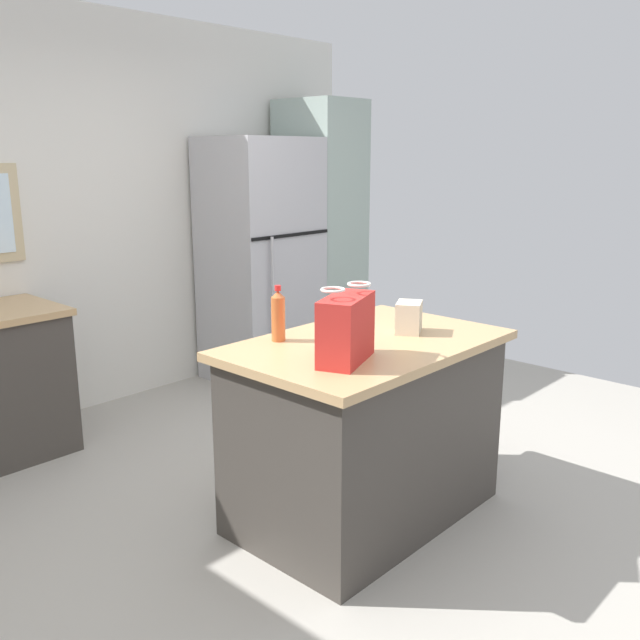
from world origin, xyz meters
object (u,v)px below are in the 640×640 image
object	(u,v)px
tall_cabinet	(321,233)
shopping_bag	(346,328)
kitchen_island	(365,429)
small_box	(409,317)
refrigerator	(261,260)
bottle	(278,316)

from	to	relation	value
tall_cabinet	shopping_bag	xyz separation A→B (m)	(-2.17, -2.15, -0.05)
shopping_bag	kitchen_island	bearing A→B (deg)	24.02
shopping_bag	small_box	size ratio (longest dim) A/B	2.33
refrigerator	shopping_bag	size ratio (longest dim) A/B	5.11
shopping_bag	refrigerator	bearing A→B (deg)	55.40
shopping_bag	bottle	world-z (taller)	shopping_bag
kitchen_island	tall_cabinet	world-z (taller)	tall_cabinet
kitchen_island	refrigerator	xyz separation A→B (m)	(1.17, 2.01, 0.49)
kitchen_island	refrigerator	size ratio (longest dim) A/B	0.71
kitchen_island	refrigerator	distance (m)	2.37
refrigerator	small_box	xyz separation A→B (m)	(-0.91, -2.06, 0.04)
kitchen_island	bottle	distance (m)	0.70
kitchen_island	shopping_bag	xyz separation A→B (m)	(-0.32, -0.14, 0.59)
tall_cabinet	bottle	world-z (taller)	tall_cabinet
shopping_bag	bottle	xyz separation A→B (m)	(0.03, 0.44, -0.02)
refrigerator	tall_cabinet	size ratio (longest dim) A/B	0.86
kitchen_island	refrigerator	bearing A→B (deg)	59.85
bottle	tall_cabinet	bearing A→B (deg)	38.57
refrigerator	tall_cabinet	xyz separation A→B (m)	(0.69, 0.00, 0.15)
refrigerator	bottle	size ratio (longest dim) A/B	7.08
shopping_bag	bottle	size ratio (longest dim) A/B	1.39
shopping_bag	bottle	bearing A→B (deg)	85.72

